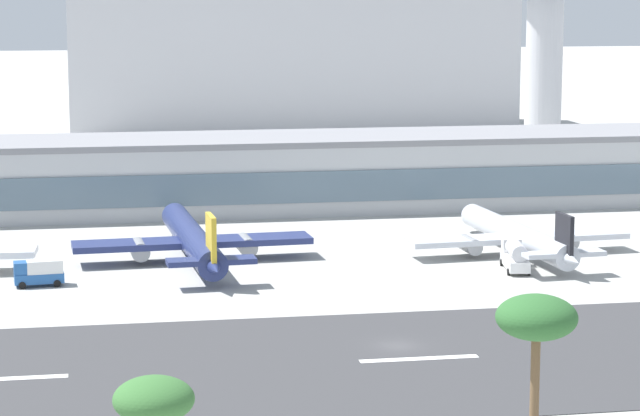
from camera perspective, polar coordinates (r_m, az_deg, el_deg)
ground_plane at (r=137.95m, az=3.33°, el=-5.90°), size 1400.00×1400.00×0.00m
runway_strip at (r=133.04m, az=3.85°, el=-6.46°), size 800.00×38.39×0.08m
runway_centreline_dash_3 at (r=129.67m, az=-13.35°, el=-7.10°), size 12.00×1.20×0.01m
runway_centreline_dash_4 at (r=133.25m, az=4.25°, el=-6.42°), size 12.00×1.20×0.01m
terminal_building at (r=223.62m, az=-0.66°, el=1.56°), size 194.70×21.67×12.16m
control_tower at (r=280.91m, az=9.56°, el=7.45°), size 16.36×16.36×43.40m
distant_hotel_block at (r=352.64m, az=-1.29°, el=6.81°), size 114.28×36.26×41.94m
airliner_gold_tail_gate_1 at (r=179.60m, az=-5.41°, el=-1.42°), size 32.34×43.40×9.06m
airliner_black_tail_gate_2 at (r=185.48m, az=8.52°, el=-1.24°), size 31.76×38.70×8.08m
service_fuel_truck_0 at (r=175.64m, az=8.32°, el=-2.00°), size 3.89×8.80×3.95m
service_box_truck_1 at (r=168.33m, az=-11.90°, el=-2.68°), size 6.20×3.16×3.25m
palm_tree_0 at (r=95.68m, az=9.21°, el=-4.82°), size 5.82×5.82×14.91m
palm_tree_2 at (r=83.08m, az=-7.10°, el=-8.28°), size 5.04×5.04×12.78m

